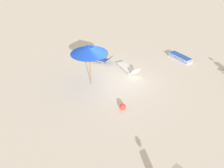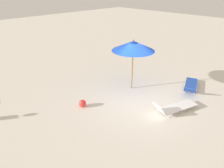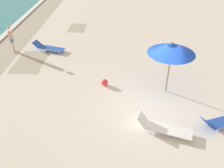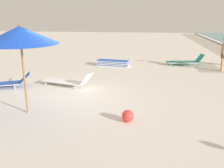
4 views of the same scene
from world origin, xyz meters
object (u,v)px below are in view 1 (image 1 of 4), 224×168
(sun_lounger_near_water_left, at_px, (128,68))
(beach_ball, at_px, (123,107))
(beach_umbrella, at_px, (89,49))
(lounger_stack, at_px, (180,58))
(sun_lounger_near_water_right, at_px, (98,59))

(sun_lounger_near_water_left, height_order, beach_ball, sun_lounger_near_water_left)
(beach_umbrella, bearing_deg, sun_lounger_near_water_left, 171.20)
(lounger_stack, bearing_deg, beach_ball, 19.58)
(sun_lounger_near_water_left, relative_size, beach_ball, 6.64)
(beach_ball, bearing_deg, beach_umbrella, -95.96)
(sun_lounger_near_water_right, relative_size, beach_ball, 6.71)
(sun_lounger_near_water_right, distance_m, beach_ball, 5.89)
(beach_ball, bearing_deg, sun_lounger_near_water_right, -116.81)
(beach_umbrella, height_order, sun_lounger_near_water_right, beach_umbrella)
(lounger_stack, xyz_separation_m, sun_lounger_near_water_left, (4.19, -1.45, 0.05))
(lounger_stack, distance_m, beach_ball, 7.51)
(lounger_stack, distance_m, sun_lounger_near_water_right, 6.24)
(sun_lounger_near_water_left, distance_m, beach_ball, 4.18)
(beach_umbrella, distance_m, lounger_stack, 7.66)
(beach_umbrella, xyz_separation_m, sun_lounger_near_water_right, (-2.33, -2.15, -2.14))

